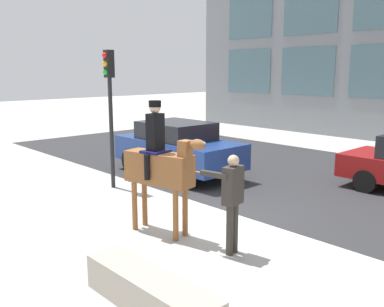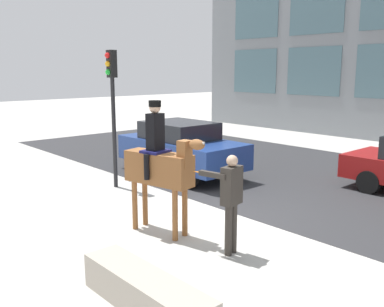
{
  "view_description": "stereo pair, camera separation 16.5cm",
  "coord_description": "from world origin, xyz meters",
  "px_view_note": "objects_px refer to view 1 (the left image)",
  "views": [
    {
      "loc": [
        6.39,
        -6.56,
        3.2
      ],
      "look_at": [
        0.33,
        -0.87,
        1.59
      ],
      "focal_mm": 40.0,
      "sensor_mm": 36.0,
      "label": 1
    },
    {
      "loc": [
        6.5,
        -6.43,
        3.2
      ],
      "look_at": [
        0.33,
        -0.87,
        1.59
      ],
      "focal_mm": 40.0,
      "sensor_mm": 36.0,
      "label": 2
    }
  ],
  "objects_px": {
    "pedestrian_bystander": "(232,196)",
    "traffic_light": "(110,96)",
    "planter_ledge": "(150,293)",
    "mounted_horse_lead": "(160,165)",
    "street_car_near_lane": "(178,147)"
  },
  "relations": [
    {
      "from": "street_car_near_lane",
      "to": "traffic_light",
      "type": "distance_m",
      "value": 2.83
    },
    {
      "from": "pedestrian_bystander",
      "to": "planter_ledge",
      "type": "bearing_deg",
      "value": 92.48
    },
    {
      "from": "mounted_horse_lead",
      "to": "street_car_near_lane",
      "type": "height_order",
      "value": "mounted_horse_lead"
    },
    {
      "from": "pedestrian_bystander",
      "to": "traffic_light",
      "type": "relative_size",
      "value": 0.48
    },
    {
      "from": "pedestrian_bystander",
      "to": "street_car_near_lane",
      "type": "relative_size",
      "value": 0.43
    },
    {
      "from": "street_car_near_lane",
      "to": "planter_ledge",
      "type": "relative_size",
      "value": 1.79
    },
    {
      "from": "mounted_horse_lead",
      "to": "planter_ledge",
      "type": "bearing_deg",
      "value": -53.97
    },
    {
      "from": "mounted_horse_lead",
      "to": "traffic_light",
      "type": "relative_size",
      "value": 0.71
    },
    {
      "from": "pedestrian_bystander",
      "to": "planter_ledge",
      "type": "height_order",
      "value": "pedestrian_bystander"
    },
    {
      "from": "street_car_near_lane",
      "to": "planter_ledge",
      "type": "xyz_separation_m",
      "value": [
        5.53,
        -5.37,
        -0.62
      ]
    },
    {
      "from": "mounted_horse_lead",
      "to": "pedestrian_bystander",
      "type": "height_order",
      "value": "mounted_horse_lead"
    },
    {
      "from": "mounted_horse_lead",
      "to": "traffic_light",
      "type": "height_order",
      "value": "traffic_light"
    },
    {
      "from": "traffic_light",
      "to": "planter_ledge",
      "type": "bearing_deg",
      "value": -28.43
    },
    {
      "from": "planter_ledge",
      "to": "pedestrian_bystander",
      "type": "bearing_deg",
      "value": 102.73
    },
    {
      "from": "mounted_horse_lead",
      "to": "traffic_light",
      "type": "xyz_separation_m",
      "value": [
        -3.56,
        1.17,
        1.14
      ]
    }
  ]
}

